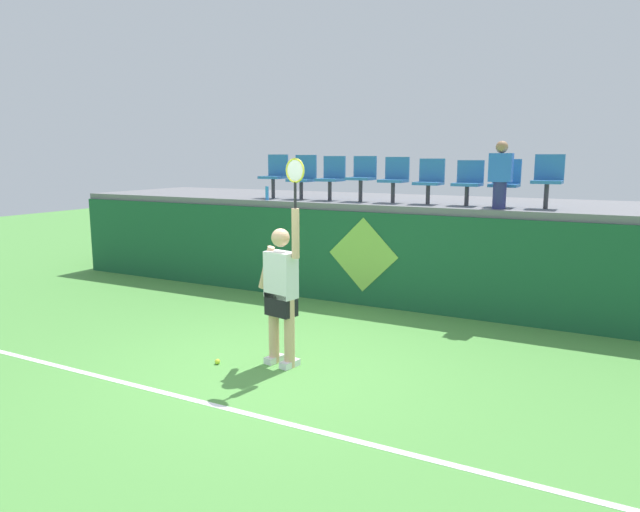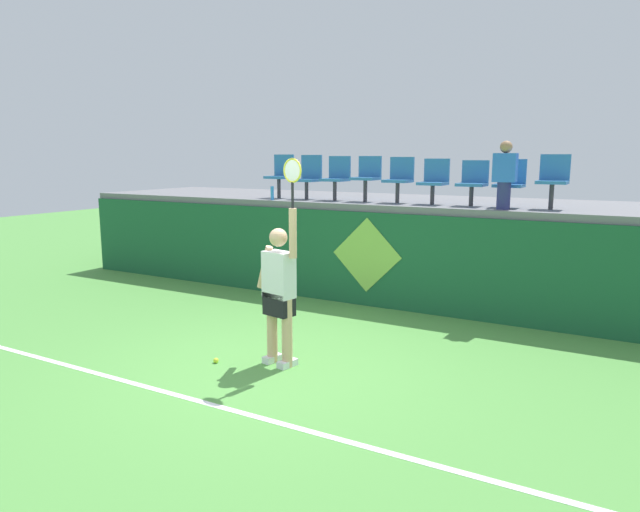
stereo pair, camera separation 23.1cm
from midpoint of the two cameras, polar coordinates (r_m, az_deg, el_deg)
ground_plane at (r=7.05m, az=-3.87°, el=-11.14°), size 40.00×40.00×0.00m
court_back_wall at (r=9.73m, az=7.12°, el=-0.42°), size 13.81×0.20×1.61m
spectator_platform at (r=10.98m, az=10.19°, el=5.20°), size 13.81×3.04×0.12m
court_baseline_stripe at (r=6.20m, az=-9.91°, el=-14.27°), size 12.43×0.08×0.01m
tennis_player at (r=6.92m, az=-3.11°, el=-3.31°), size 0.74×0.33×2.51m
tennis_ball at (r=7.31m, az=-9.40°, el=-10.20°), size 0.07×0.07×0.07m
water_bottle at (r=10.76m, az=-4.15°, el=6.25°), size 0.06×0.06×0.26m
stadium_chair_0 at (r=11.32m, az=-3.32°, el=8.18°), size 0.44×0.42×0.84m
stadium_chair_1 at (r=10.99m, az=-0.53°, el=8.00°), size 0.44×0.42×0.83m
stadium_chair_2 at (r=10.70m, az=2.30°, el=7.96°), size 0.44×0.42×0.81m
stadium_chair_3 at (r=10.42m, az=5.34°, el=7.98°), size 0.44×0.42×0.81m
stadium_chair_4 at (r=10.18m, az=8.54°, el=7.75°), size 0.44×0.42×0.79m
stadium_chair_5 at (r=9.97m, az=11.95°, el=7.46°), size 0.44×0.42×0.77m
stadium_chair_6 at (r=9.79m, az=15.63°, el=7.21°), size 0.44×0.42×0.74m
stadium_chair_7 at (r=9.67m, az=19.02°, el=7.05°), size 0.44×0.42×0.76m
stadium_chair_8 at (r=9.56m, az=22.81°, el=7.16°), size 0.44×0.42×0.83m
spectator_0 at (r=9.25m, az=18.57°, el=7.72°), size 0.34×0.20×1.03m
wall_signage_mount at (r=9.91m, az=5.26°, el=-4.93°), size 1.27×0.01×1.52m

